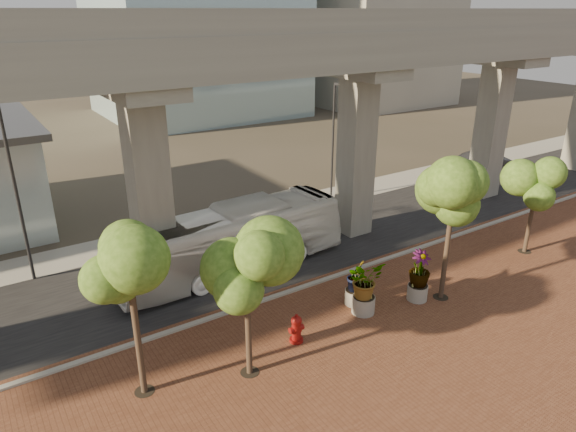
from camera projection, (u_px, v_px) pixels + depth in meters
ground at (287, 270)px, 26.15m from camera, size 160.00×160.00×0.00m
brick_plaza at (399, 351)px, 19.94m from camera, size 70.00×13.00×0.06m
asphalt_road at (267, 255)px, 27.69m from camera, size 90.00×8.00×0.04m
curb_strip at (309, 285)px, 24.57m from camera, size 70.00×0.25×0.16m
far_sidewalk at (221, 222)px, 31.95m from camera, size 90.00×3.00×0.06m
transit_viaduct at (264, 121)px, 24.97m from camera, size 72.00×5.60×12.40m
midrise_block at (377, 12)px, 68.88m from camera, size 18.00×16.00×24.00m
transit_bus at (231, 241)px, 25.45m from camera, size 12.20×3.38×3.37m
parked_car at (484, 163)px, 41.50m from camera, size 5.25×3.45×1.63m
fire_hydrant at (296, 329)px, 20.24m from camera, size 0.62×0.55×1.23m
planter_front at (365, 282)px, 21.87m from camera, size 2.23×2.23×2.45m
planter_right at (420, 271)px, 22.88m from camera, size 2.26×2.26×2.41m
planter_left at (356, 278)px, 22.60m from camera, size 1.96×1.96×2.16m
street_tree_far_west at (129, 271)px, 16.01m from camera, size 3.26×3.26×6.23m
street_tree_near_west at (246, 271)px, 17.15m from camera, size 3.84×3.84×5.95m
street_tree_near_east at (453, 197)px, 21.76m from camera, size 3.40×3.40×6.45m
street_tree_far_east at (537, 185)px, 26.60m from camera, size 3.03×3.03×5.24m
streetlamp_west at (13, 178)px, 23.21m from camera, size 0.45×1.31×9.03m
streetlamp_east at (334, 134)px, 33.95m from camera, size 0.39×1.15×7.97m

